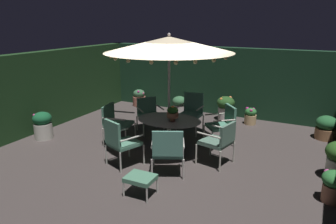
% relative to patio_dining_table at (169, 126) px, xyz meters
% --- Properties ---
extents(ground_plane, '(8.10, 7.74, 0.02)m').
position_rel_patio_dining_table_xyz_m(ground_plane, '(0.07, -0.29, -0.59)').
color(ground_plane, '#3F3735').
extents(hedge_backdrop_rear, '(8.10, 0.30, 2.15)m').
position_rel_patio_dining_table_xyz_m(hedge_backdrop_rear, '(0.07, 3.43, 0.50)').
color(hedge_backdrop_rear, '#173420').
rests_on(hedge_backdrop_rear, ground_plane).
extents(hedge_backdrop_left, '(0.30, 7.74, 2.15)m').
position_rel_patio_dining_table_xyz_m(hedge_backdrop_left, '(-3.83, -0.29, 0.50)').
color(hedge_backdrop_left, '#1A3519').
rests_on(hedge_backdrop_left, ground_plane).
extents(patio_dining_table, '(1.55, 1.17, 0.74)m').
position_rel_patio_dining_table_xyz_m(patio_dining_table, '(0.00, 0.00, 0.00)').
color(patio_dining_table, '#B4B1A5').
rests_on(patio_dining_table, ground_plane).
extents(patio_umbrella, '(2.87, 2.87, 2.69)m').
position_rel_patio_dining_table_xyz_m(patio_umbrella, '(-0.00, 0.00, 1.87)').
color(patio_umbrella, '#BAADAD').
rests_on(patio_umbrella, ground_plane).
extents(centerpiece_planter, '(0.27, 0.27, 0.36)m').
position_rel_patio_dining_table_xyz_m(centerpiece_planter, '(0.13, -0.08, 0.36)').
color(centerpiece_planter, '#AE6645').
rests_on(centerpiece_planter, patio_dining_table).
extents(patio_chair_north, '(0.84, 0.84, 0.96)m').
position_rel_patio_dining_table_xyz_m(patio_chair_north, '(1.04, 0.90, -0.03)').
color(patio_chair_north, '#BBB2A3').
rests_on(patio_chair_north, ground_plane).
extents(patio_chair_northeast, '(0.62, 0.58, 1.06)m').
position_rel_patio_dining_table_xyz_m(patio_chair_northeast, '(-0.01, 1.38, 0.03)').
color(patio_chair_northeast, '#B9AFAD').
rests_on(patio_chair_northeast, ground_plane).
extents(patio_chair_east, '(0.83, 0.83, 0.92)m').
position_rel_patio_dining_table_xyz_m(patio_chair_east, '(-1.06, 0.87, -0.04)').
color(patio_chair_east, '#B5B7AB').
rests_on(patio_chair_east, ground_plane).
extents(patio_chair_southeast, '(0.73, 0.75, 0.97)m').
position_rel_patio_dining_table_xyz_m(patio_chair_southeast, '(-1.35, -0.27, 0.00)').
color(patio_chair_southeast, '#B6B1A4').
rests_on(patio_chair_southeast, ground_plane).
extents(patio_chair_south, '(0.74, 0.78, 1.03)m').
position_rel_patio_dining_table_xyz_m(patio_chair_south, '(-0.48, -1.30, 0.00)').
color(patio_chair_south, '#B5B6AA').
rests_on(patio_chair_south, ground_plane).
extents(patio_chair_southwest, '(0.81, 0.77, 0.98)m').
position_rel_patio_dining_table_xyz_m(patio_chair_southwest, '(0.60, -1.24, -0.01)').
color(patio_chair_southwest, '#B8B0A9').
rests_on(patio_chair_southwest, ground_plane).
extents(patio_chair_west, '(0.73, 0.73, 0.94)m').
position_rel_patio_dining_table_xyz_m(patio_chair_west, '(1.34, -0.30, -0.01)').
color(patio_chair_west, '#B7B3A5').
rests_on(patio_chair_west, ground_plane).
extents(ottoman_footrest, '(0.50, 0.42, 0.36)m').
position_rel_patio_dining_table_xyz_m(ottoman_footrest, '(0.50, -2.09, -0.26)').
color(ottoman_footrest, '#B4B3AA').
rests_on(ottoman_footrest, ground_plane).
extents(potted_plant_right_near, '(0.54, 0.53, 0.61)m').
position_rel_patio_dining_table_xyz_m(potted_plant_right_near, '(3.31, 2.42, -0.27)').
color(potted_plant_right_near, '#9F6B46').
rests_on(potted_plant_right_near, ground_plane).
extents(potted_plant_front_corner, '(0.34, 0.34, 0.50)m').
position_rel_patio_dining_table_xyz_m(potted_plant_front_corner, '(1.30, 2.75, -0.32)').
color(potted_plant_front_corner, tan).
rests_on(potted_plant_front_corner, ground_plane).
extents(potted_plant_back_right, '(0.46, 0.46, 0.58)m').
position_rel_patio_dining_table_xyz_m(potted_plant_back_right, '(-1.03, 2.79, -0.26)').
color(potted_plant_back_right, beige).
rests_on(potted_plant_back_right, ground_plane).
extents(potted_plant_back_center, '(0.48, 0.48, 0.71)m').
position_rel_patio_dining_table_xyz_m(potted_plant_back_center, '(-3.20, -0.87, -0.21)').
color(potted_plant_back_center, beige).
rests_on(potted_plant_back_center, ground_plane).
extents(potted_plant_left_far, '(0.54, 0.54, 0.73)m').
position_rel_patio_dining_table_xyz_m(potted_plant_left_far, '(0.51, 2.81, -0.17)').
color(potted_plant_left_far, beige).
rests_on(potted_plant_left_far, ground_plane).
extents(potted_plant_right_far, '(0.45, 0.45, 0.59)m').
position_rel_patio_dining_table_xyz_m(potted_plant_right_far, '(-2.73, 3.04, -0.29)').
color(potted_plant_right_far, '#A65F50').
rests_on(potted_plant_right_far, ground_plane).
extents(potted_plant_left_near, '(0.40, 0.40, 0.56)m').
position_rel_patio_dining_table_xyz_m(potted_plant_left_near, '(3.50, -0.80, -0.26)').
color(potted_plant_left_near, '#9E664C').
rests_on(potted_plant_left_near, ground_plane).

